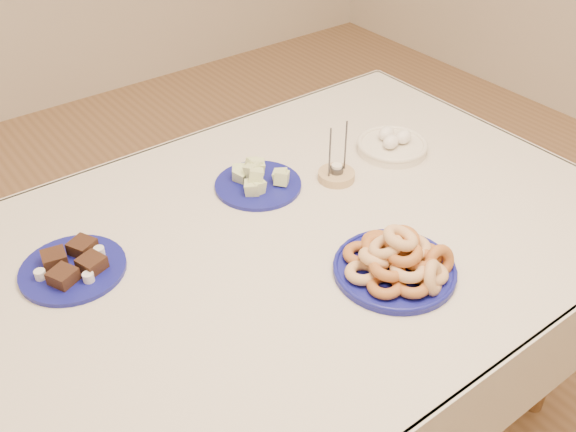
# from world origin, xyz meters

# --- Properties ---
(dining_table) EXTENTS (1.71, 1.11, 0.75)m
(dining_table) POSITION_xyz_m (0.00, 0.00, 0.64)
(dining_table) COLOR brown
(dining_table) RESTS_ON ground
(donut_platter) EXTENTS (0.35, 0.35, 0.12)m
(donut_platter) POSITION_xyz_m (0.14, -0.25, 0.78)
(donut_platter) COLOR navy
(donut_platter) RESTS_ON dining_table
(melon_plate) EXTENTS (0.25, 0.25, 0.08)m
(melon_plate) POSITION_xyz_m (0.09, 0.20, 0.77)
(melon_plate) COLOR navy
(melon_plate) RESTS_ON dining_table
(brownie_plate) EXTENTS (0.27, 0.27, 0.04)m
(brownie_plate) POSITION_xyz_m (-0.41, 0.18, 0.76)
(brownie_plate) COLOR navy
(brownie_plate) RESTS_ON dining_table
(candle_holder) EXTENTS (0.10, 0.10, 0.16)m
(candle_holder) POSITION_xyz_m (0.28, 0.11, 0.77)
(candle_holder) COLOR tan
(candle_holder) RESTS_ON dining_table
(egg_bowl) EXTENTS (0.23, 0.23, 0.07)m
(egg_bowl) POSITION_xyz_m (0.50, 0.12, 0.77)
(egg_bowl) COLOR white
(egg_bowl) RESTS_ON dining_table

